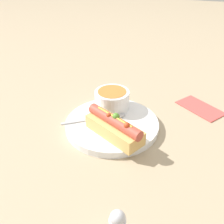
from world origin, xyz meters
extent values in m
plane|color=tan|center=(0.00, 0.00, 0.00)|extent=(4.00, 4.00, 0.00)
cylinder|color=white|center=(0.00, 0.00, 0.01)|extent=(0.25, 0.25, 0.02)
cube|color=#DBAD60|center=(0.02, -0.06, 0.04)|extent=(0.16, 0.13, 0.04)
cylinder|color=#B24738|center=(0.02, -0.06, 0.06)|extent=(0.15, 0.11, 0.03)
sphere|color=#518C2D|center=(0.03, -0.05, 0.07)|extent=(0.01, 0.01, 0.01)
sphere|color=#C63F1E|center=(0.01, -0.05, 0.07)|extent=(0.01, 0.01, 0.01)
sphere|color=#518C2D|center=(0.02, -0.05, 0.07)|extent=(0.02, 0.02, 0.02)
sphere|color=#C63F1E|center=(0.06, -0.08, 0.07)|extent=(0.01, 0.01, 0.01)
cylinder|color=gold|center=(0.02, -0.06, 0.07)|extent=(0.10, 0.06, 0.01)
cylinder|color=white|center=(-0.02, 0.07, 0.05)|extent=(0.10, 0.10, 0.05)
cylinder|color=#C67533|center=(-0.02, 0.07, 0.07)|extent=(0.08, 0.08, 0.01)
cube|color=#B7B7BC|center=(-0.07, -0.01, 0.02)|extent=(0.12, 0.08, 0.00)
ellipsoid|color=#B7B7BC|center=(0.01, 0.03, 0.02)|extent=(0.05, 0.05, 0.01)
cube|color=#E04C47|center=(0.23, 0.16, 0.00)|extent=(0.15, 0.14, 0.01)
sphere|color=silver|center=(0.09, -0.31, 0.06)|extent=(0.03, 0.03, 0.03)
camera|label=1|loc=(0.15, -0.56, 0.42)|focal=42.00mm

